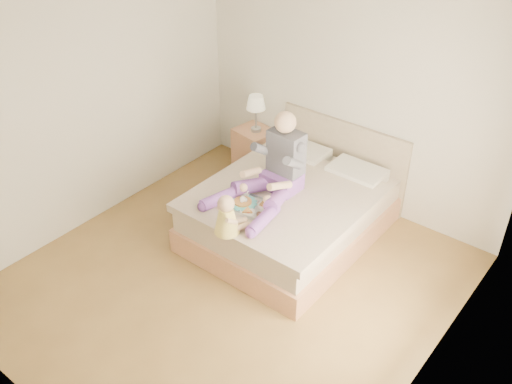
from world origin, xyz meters
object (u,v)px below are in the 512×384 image
Objects in this scene: tray at (251,205)px; baby at (227,217)px; bed at (294,208)px; adult at (274,172)px; nightstand at (255,150)px.

baby is (0.08, -0.46, 0.14)m from tray.
tray is 1.29× the size of baby.
bed reaches higher than tray.
baby is (0.06, -0.81, -0.10)m from adult.
adult is at bearing 120.36° from baby.
bed is 1.45m from nightstand.
tray is (-0.13, -0.60, 0.32)m from bed.
baby reaches higher than nightstand.
tray is at bearing -101.88° from bed.
tray is (-0.02, -0.35, -0.24)m from adult.
tray is (1.08, -1.40, 0.35)m from nightstand.
nightstand is 1.08× the size of tray.
adult reaches higher than baby.
bed is at bearing 67.12° from tray.
bed is 1.95× the size of adult.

